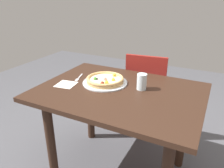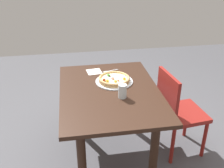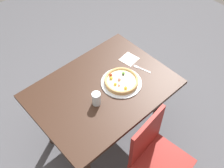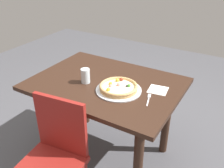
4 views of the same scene
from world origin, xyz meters
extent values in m
plane|color=#4C4C51|center=(0.00, 0.00, 0.00)|extent=(6.00, 6.00, 0.00)
cube|color=#331E14|center=(0.00, 0.00, 0.73)|extent=(1.18, 0.86, 0.03)
cylinder|color=#331E14|center=(-0.45, -0.29, 0.36)|extent=(0.07, 0.07, 0.71)
cylinder|color=#331E14|center=(0.45, -0.29, 0.36)|extent=(0.07, 0.07, 0.71)
cylinder|color=#331E14|center=(-0.45, 0.29, 0.36)|extent=(0.07, 0.07, 0.71)
cylinder|color=#331E14|center=(0.45, 0.29, 0.36)|extent=(0.07, 0.07, 0.71)
cylinder|color=maroon|center=(0.19, -0.86, 0.20)|extent=(0.04, 0.04, 0.41)
cylinder|color=maroon|center=(-0.15, -0.90, 0.20)|extent=(0.04, 0.04, 0.41)
cylinder|color=maroon|center=(0.15, -0.52, 0.20)|extent=(0.04, 0.04, 0.41)
cylinder|color=maroon|center=(-0.19, -0.56, 0.20)|extent=(0.04, 0.04, 0.41)
cube|color=maroon|center=(0.00, -0.71, 0.43)|extent=(0.44, 0.44, 0.04)
cube|color=maroon|center=(-0.02, -0.53, 0.66)|extent=(0.38, 0.07, 0.42)
cylinder|color=silver|center=(0.15, -0.07, 0.75)|extent=(0.35, 0.35, 0.01)
cylinder|color=tan|center=(0.15, -0.07, 0.76)|extent=(0.29, 0.29, 0.02)
cylinder|color=beige|center=(0.15, -0.07, 0.78)|extent=(0.25, 0.25, 0.01)
torus|color=tan|center=(0.15, -0.07, 0.78)|extent=(0.29, 0.29, 0.02)
sphere|color=#4C9E38|center=(0.22, -0.02, 0.79)|extent=(0.03, 0.03, 0.03)
sphere|color=gold|center=(0.08, -0.07, 0.79)|extent=(0.03, 0.03, 0.03)
sphere|color=gold|center=(0.10, 0.01, 0.79)|extent=(0.03, 0.03, 0.03)
sphere|color=maroon|center=(0.12, 0.03, 0.79)|extent=(0.03, 0.03, 0.03)
sphere|color=#262626|center=(0.21, -0.03, 0.78)|extent=(0.02, 0.02, 0.02)
sphere|color=gold|center=(0.12, -0.15, 0.79)|extent=(0.03, 0.03, 0.03)
sphere|color=#E58C7F|center=(0.15, -0.05, 0.79)|extent=(0.03, 0.03, 0.03)
sphere|color=#E58C7F|center=(0.10, -0.09, 0.78)|extent=(0.02, 0.02, 0.02)
cube|color=silver|center=(0.41, -0.10, 0.75)|extent=(0.04, 0.11, 0.00)
cube|color=silver|center=(0.39, -0.02, 0.75)|extent=(0.04, 0.05, 0.00)
cylinder|color=silver|center=(-0.14, -0.09, 0.80)|extent=(0.07, 0.07, 0.12)
cube|color=white|center=(0.41, 0.09, 0.75)|extent=(0.16, 0.16, 0.00)
camera|label=1|loc=(-0.60, 1.31, 1.41)|focal=35.20mm
camera|label=2|loc=(-2.02, 0.31, 1.86)|focal=42.73mm
camera|label=3|loc=(-0.89, -1.09, 2.45)|focal=42.52mm
camera|label=4|loc=(0.95, -1.50, 1.69)|focal=40.15mm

